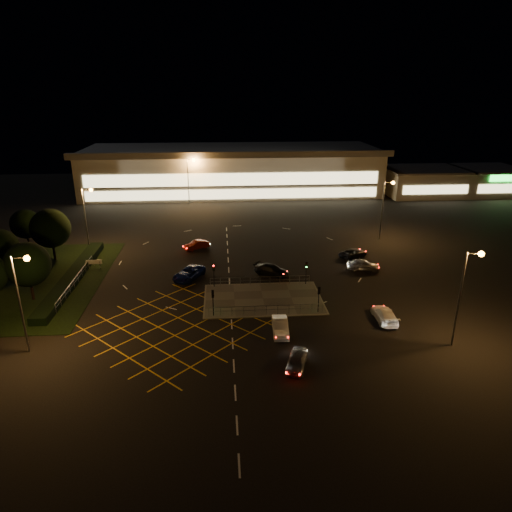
{
  "coord_description": "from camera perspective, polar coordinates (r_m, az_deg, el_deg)",
  "views": [
    {
      "loc": [
        -2.7,
        -52.38,
        24.31
      ],
      "look_at": [
        1.9,
        8.0,
        2.0
      ],
      "focal_mm": 32.0,
      "sensor_mm": 36.0,
      "label": 1
    }
  ],
  "objects": [
    {
      "name": "streetlight_sw",
      "position": [
        47.97,
        -27.2,
        -3.86
      ],
      "size": [
        1.78,
        0.56,
        10.03
      ],
      "color": "slate",
      "rests_on": "ground"
    },
    {
      "name": "car_left_blue",
      "position": [
        62.46,
        -8.39,
        -2.15
      ],
      "size": [
        4.81,
        6.06,
        1.53
      ],
      "primitive_type": "imported",
      "rotation": [
        0.0,
        0.0,
        5.8
      ],
      "color": "#0D1952",
      "rests_on": "ground"
    },
    {
      "name": "car_near_silver",
      "position": [
        43.3,
        5.12,
        -12.89
      ],
      "size": [
        2.92,
        4.49,
        1.42
      ],
      "primitive_type": "imported",
      "rotation": [
        0.0,
        0.0,
        5.96
      ],
      "color": "silver",
      "rests_on": "ground"
    },
    {
      "name": "retail_unit_a",
      "position": [
        118.86,
        20.16,
        8.78
      ],
      "size": [
        18.8,
        14.8,
        6.35
      ],
      "color": "beige",
      "rests_on": "ground"
    },
    {
      "name": "supermarket",
      "position": [
        115.93,
        -3.01,
        10.77
      ],
      "size": [
        72.0,
        26.5,
        10.5
      ],
      "color": "beige",
      "rests_on": "ground"
    },
    {
      "name": "streetlight_far_left",
      "position": [
        102.16,
        -8.27,
        10.02
      ],
      "size": [
        1.78,
        0.56,
        10.03
      ],
      "color": "slate",
      "rests_on": "ground"
    },
    {
      "name": "signal_se",
      "position": [
        52.42,
        7.86,
        -4.73
      ],
      "size": [
        0.28,
        0.3,
        3.15
      ],
      "rotation": [
        0.0,
        0.0,
        3.14
      ],
      "color": "black",
      "rests_on": "pedestrian_island"
    },
    {
      "name": "grass_verge",
      "position": [
        68.1,
        -25.85,
        -2.79
      ],
      "size": [
        18.0,
        30.0,
        0.08
      ],
      "primitive_type": "cube",
      "color": "black",
      "rests_on": "ground"
    },
    {
      "name": "tree_d",
      "position": [
        81.42,
        -26.85,
        3.59
      ],
      "size": [
        4.68,
        4.68,
        6.37
      ],
      "color": "black",
      "rests_on": "ground"
    },
    {
      "name": "hedge",
      "position": [
        66.23,
        -21.89,
        -2.38
      ],
      "size": [
        2.0,
        26.0,
        1.0
      ],
      "primitive_type": "cube",
      "color": "black",
      "rests_on": "ground"
    },
    {
      "name": "retail_unit_b",
      "position": [
        126.24,
        26.87,
        8.46
      ],
      "size": [
        14.8,
        14.8,
        6.35
      ],
      "color": "beige",
      "rests_on": "ground"
    },
    {
      "name": "car_circ_red",
      "position": [
        73.81,
        -7.45,
        1.38
      ],
      "size": [
        4.3,
        3.41,
        1.37
      ],
      "primitive_type": "imported",
      "rotation": [
        0.0,
        0.0,
        5.26
      ],
      "color": "maroon",
      "rests_on": "ground"
    },
    {
      "name": "tree_c",
      "position": [
        73.63,
        -24.31,
        3.16
      ],
      "size": [
        5.76,
        5.76,
        7.84
      ],
      "color": "black",
      "rests_on": "ground"
    },
    {
      "name": "car_far_dkgrey",
      "position": [
        63.11,
        1.95,
        -1.74
      ],
      "size": [
        5.25,
        4.38,
        1.44
      ],
      "primitive_type": "imported",
      "rotation": [
        0.0,
        0.0,
        1.0
      ],
      "color": "black",
      "rests_on": "ground"
    },
    {
      "name": "signal_ne",
      "position": [
        59.6,
        6.3,
        -1.51
      ],
      "size": [
        0.28,
        0.3,
        3.15
      ],
      "color": "black",
      "rests_on": "pedestrian_island"
    },
    {
      "name": "streetlight_se",
      "position": [
        48.2,
        24.76,
        -3.35
      ],
      "size": [
        1.78,
        0.56,
        10.03
      ],
      "color": "slate",
      "rests_on": "ground"
    },
    {
      "name": "streetlight_nw",
      "position": [
        75.52,
        -20.35,
        5.36
      ],
      "size": [
        1.78,
        0.56,
        10.03
      ],
      "color": "slate",
      "rests_on": "ground"
    },
    {
      "name": "car_approach_white",
      "position": [
        52.94,
        15.78,
        -7.06
      ],
      "size": [
        2.11,
        5.0,
        1.44
      ],
      "primitive_type": "imported",
      "rotation": [
        0.0,
        0.0,
        3.12
      ],
      "color": "silver",
      "rests_on": "ground"
    },
    {
      "name": "car_queue_white",
      "position": [
        48.59,
        3.05,
        -8.83
      ],
      "size": [
        1.76,
        4.55,
        1.48
      ],
      "primitive_type": "imported",
      "rotation": [
        0.0,
        0.0,
        6.24
      ],
      "color": "silver",
      "rests_on": "ground"
    },
    {
      "name": "car_east_grey",
      "position": [
        71.2,
        12.06,
        0.35
      ],
      "size": [
        5.09,
        4.2,
        1.29
      ],
      "primitive_type": "imported",
      "rotation": [
        0.0,
        0.0,
        2.1
      ],
      "color": "black",
      "rests_on": "ground"
    },
    {
      "name": "signal_nw",
      "position": [
        58.65,
        -5.31,
        -1.84
      ],
      "size": [
        0.28,
        0.3,
        3.15
      ],
      "color": "black",
      "rests_on": "pedestrian_island"
    },
    {
      "name": "streetlight_far_right",
      "position": [
        109.06,
        13.62,
        10.31
      ],
      "size": [
        1.78,
        0.56,
        10.03
      ],
      "color": "slate",
      "rests_on": "ground"
    },
    {
      "name": "car_right_silver",
      "position": [
        66.5,
        13.26,
        -1.07
      ],
      "size": [
        4.77,
        2.69,
        1.53
      ],
      "primitive_type": "imported",
      "rotation": [
        0.0,
        0.0,
        1.36
      ],
      "color": "#9FA1A6",
      "rests_on": "ground"
    },
    {
      "name": "tree_e",
      "position": [
        60.61,
        -26.68,
        -0.95
      ],
      "size": [
        5.4,
        5.4,
        7.35
      ],
      "color": "black",
      "rests_on": "ground"
    },
    {
      "name": "ground",
      "position": [
        57.81,
        -1.28,
        -4.65
      ],
      "size": [
        180.0,
        180.0,
        0.0
      ],
      "primitive_type": "plane",
      "color": "black",
      "rests_on": "ground"
    },
    {
      "name": "signal_sw",
      "position": [
        51.33,
        -5.41,
        -5.18
      ],
      "size": [
        0.28,
        0.3,
        3.15
      ],
      "rotation": [
        0.0,
        0.0,
        3.14
      ],
      "color": "black",
      "rests_on": "pedestrian_island"
    },
    {
      "name": "pedestrian_island",
      "position": [
        56.11,
        0.88,
        -5.38
      ],
      "size": [
        14.0,
        9.0,
        0.12
      ],
      "primitive_type": "cube",
      "color": "#4C4944",
      "rests_on": "ground"
    },
    {
      "name": "streetlight_ne",
      "position": [
        79.31,
        15.88,
        6.52
      ],
      "size": [
        1.78,
        0.56,
        10.03
      ],
      "color": "slate",
      "rests_on": "ground"
    }
  ]
}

